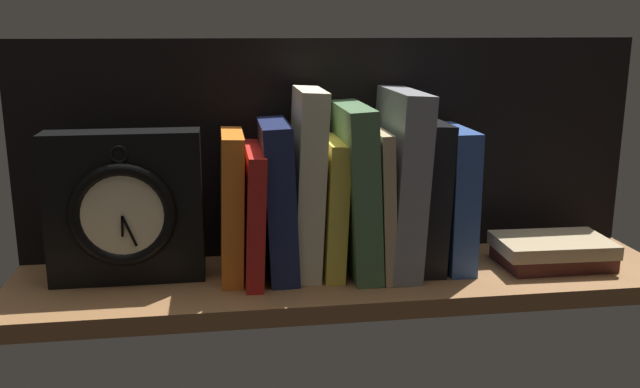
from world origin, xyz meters
TOP-DOWN VIEW (x-y plane):
  - ground_plane at (0.00, 0.00)cm, footprint 93.02×22.50cm
  - back_panel at (0.00, 10.65)cm, footprint 93.02×1.20cm
  - book_orange_pandolfini at (-15.63, 1.76)cm, footprint 3.57×12.30cm
  - book_red_requiem at (-12.72, 1.76)cm, footprint 3.11×16.24cm
  - book_navy_bierce at (-9.32, 1.76)cm, footprint 4.69×13.78cm
  - book_cream_twain at (-5.27, 1.76)cm, footprint 4.86×12.17cm
  - book_yellow_seinlanguage at (-1.82, 1.76)cm, footprint 3.46×12.96cm
  - book_green_romantic at (1.68, 1.76)cm, footprint 4.92×16.37cm
  - book_tan_shortstories at (4.68, 1.76)cm, footprint 2.62×16.47cm
  - book_gray_chess at (7.89, 1.76)cm, footprint 5.35×16.58cm
  - book_black_skeptic at (11.94, 1.76)cm, footprint 4.13×13.03cm
  - book_blue_modern at (15.76, 1.76)cm, footprint 3.79×13.34cm
  - framed_clock at (-29.84, 1.67)cm, footprint 20.53×6.75cm
  - book_stack_side at (30.39, -1.09)cm, footprint 16.24×11.16cm

SIDE VIEW (x-z plane):
  - ground_plane at x=0.00cm, z-range -2.50..0.00cm
  - book_stack_side at x=30.39cm, z-range 0.03..4.17cm
  - book_red_requiem at x=-12.72cm, z-range -0.04..17.92cm
  - book_yellow_seinlanguage at x=-1.82cm, z-range -0.05..18.89cm
  - book_blue_modern at x=15.76cm, z-range -0.01..20.06cm
  - book_orange_pandolfini at x=-15.63cm, z-range -0.04..20.11cm
  - book_tan_shortstories at x=4.68cm, z-range -0.03..20.39cm
  - framed_clock at x=-29.84cm, z-range -0.04..20.49cm
  - book_black_skeptic at x=11.94cm, z-range -0.05..21.18cm
  - book_navy_bierce at x=-9.32cm, z-range -0.07..21.44cm
  - book_green_romantic at x=1.68cm, z-range -0.08..23.55cm
  - book_gray_chess at x=7.89cm, z-range -0.08..25.46cm
  - book_cream_twain at x=-5.27cm, z-range -0.07..25.81cm
  - back_panel at x=0.00cm, z-range 0.00..32.28cm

